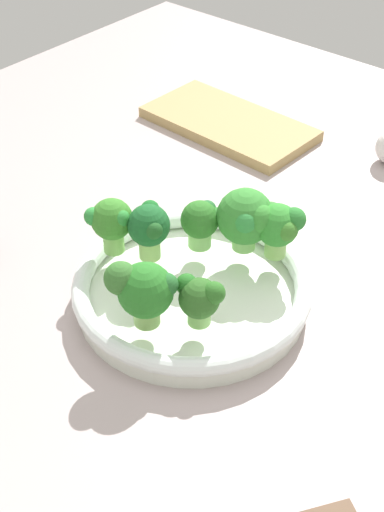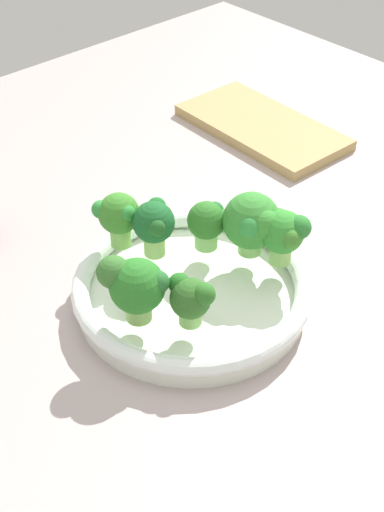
{
  "view_description": "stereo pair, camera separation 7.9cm",
  "coord_description": "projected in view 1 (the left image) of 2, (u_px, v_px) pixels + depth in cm",
  "views": [
    {
      "loc": [
        -38.62,
        49.01,
        55.89
      ],
      "look_at": [
        0.99,
        2.27,
        6.6
      ],
      "focal_mm": 52.41,
      "sensor_mm": 36.0,
      "label": 1
    },
    {
      "loc": [
        -44.28,
        43.56,
        55.89
      ],
      "look_at": [
        0.99,
        2.27,
        6.6
      ],
      "focal_mm": 52.41,
      "sensor_mm": 36.0,
      "label": 2
    }
  ],
  "objects": [
    {
      "name": "broccoli_floret_0",
      "position": [
        141.0,
        289.0,
        0.73
      ],
      "size": [
        6.36,
        5.86,
        7.29
      ],
      "color": "#85B55B",
      "rests_on": "bowl"
    },
    {
      "name": "cutting_board",
      "position": [
        229.0,
        124.0,
        1.13
      ],
      "size": [
        25.93,
        13.86,
        1.6
      ],
      "primitive_type": "cube",
      "rotation": [
        0.0,
        0.0,
        -0.03
      ],
      "color": "tan",
      "rests_on": "ground_plane"
    },
    {
      "name": "ground_plane",
      "position": [
        212.0,
        304.0,
        0.84
      ],
      "size": [
        130.0,
        130.0,
        2.5
      ],
      "primitive_type": "cube",
      "color": "#B3A2A0"
    },
    {
      "name": "bowl",
      "position": [
        192.0,
        290.0,
        0.82
      ],
      "size": [
        26.21,
        26.21,
        3.6
      ],
      "color": "white",
      "rests_on": "ground_plane"
    },
    {
      "name": "broccoli_floret_5",
      "position": [
        279.0,
        225.0,
        0.81
      ],
      "size": [
        5.59,
        4.84,
        6.5
      ],
      "color": "#94CE68",
      "rests_on": "bowl"
    },
    {
      "name": "broccoli_floret_4",
      "position": [
        149.0,
        227.0,
        0.81
      ],
      "size": [
        4.8,
        4.69,
        6.66
      ],
      "color": "#A0D76E",
      "rests_on": "bowl"
    },
    {
      "name": "broccoli_floret_3",
      "position": [
        111.0,
        221.0,
        0.82
      ],
      "size": [
        4.91,
        4.75,
        6.65
      ],
      "color": "#83C85C",
      "rests_on": "bowl"
    },
    {
      "name": "broccoli_floret_6",
      "position": [
        202.0,
        221.0,
        0.83
      ],
      "size": [
        4.52,
        4.54,
        5.77
      ],
      "color": "#93D773",
      "rests_on": "bowl"
    },
    {
      "name": "broccoli_floret_1",
      "position": [
        244.0,
        217.0,
        0.82
      ],
      "size": [
        7.3,
        6.37,
        7.47
      ],
      "color": "#91D471",
      "rests_on": "bowl"
    },
    {
      "name": "broccoli_floret_2",
      "position": [
        200.0,
        298.0,
        0.73
      ],
      "size": [
        5.25,
        4.15,
        5.45
      ],
      "color": "#7CBA5B",
      "rests_on": "bowl"
    }
  ]
}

